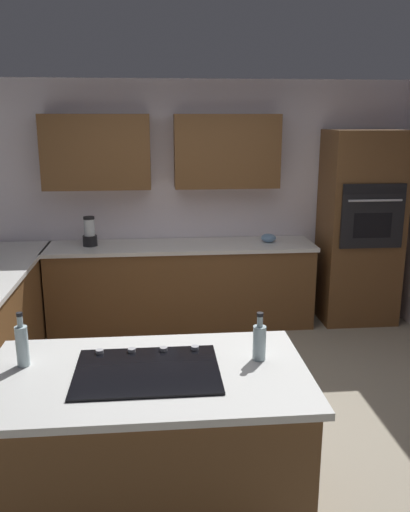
# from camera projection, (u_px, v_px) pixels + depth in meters

# --- Properties ---
(ground_plane) EXTENTS (14.00, 14.00, 0.00)m
(ground_plane) POSITION_uv_depth(u_px,v_px,m) (205.00, 404.00, 4.20)
(ground_plane) COLOR #9E937F
(wall_back) EXTENTS (6.00, 0.44, 2.60)m
(wall_back) POSITION_uv_depth(u_px,v_px,m) (181.00, 189.00, 5.80)
(wall_back) COLOR silver
(wall_back) RESTS_ON ground
(lower_cabinets_back) EXTENTS (2.80, 0.60, 0.86)m
(lower_cabinets_back) POSITION_uv_depth(u_px,v_px,m) (181.00, 287.00, 5.74)
(lower_cabinets_back) COLOR brown
(lower_cabinets_back) RESTS_ON ground
(countertop_back) EXTENTS (2.84, 0.64, 0.04)m
(countertop_back) POSITION_uv_depth(u_px,v_px,m) (181.00, 246.00, 5.63)
(countertop_back) COLOR silver
(countertop_back) RESTS_ON lower_cabinets_back
(island_base) EXTENTS (1.63, 0.89, 0.86)m
(island_base) POSITION_uv_depth(u_px,v_px,m) (150.00, 450.00, 2.92)
(island_base) COLOR brown
(island_base) RESTS_ON ground
(island_top) EXTENTS (1.71, 0.97, 0.04)m
(island_top) POSITION_uv_depth(u_px,v_px,m) (147.00, 375.00, 2.80)
(island_top) COLOR silver
(island_top) RESTS_ON island_base
(wall_oven) EXTENTS (0.80, 0.66, 2.08)m
(wall_oven) POSITION_uv_depth(u_px,v_px,m) (360.00, 228.00, 5.76)
(wall_oven) COLOR brown
(wall_oven) RESTS_ON ground
(cooktop) EXTENTS (0.76, 0.56, 0.03)m
(cooktop) POSITION_uv_depth(u_px,v_px,m) (147.00, 370.00, 2.80)
(cooktop) COLOR black
(cooktop) RESTS_ON island_top
(blender) EXTENTS (0.15, 0.15, 0.31)m
(blender) POSITION_uv_depth(u_px,v_px,m) (90.00, 233.00, 5.53)
(blender) COLOR black
(blender) RESTS_ON countertop_back
(mixing_bowl) EXTENTS (0.16, 0.16, 0.09)m
(mixing_bowl) POSITION_uv_depth(u_px,v_px,m) (269.00, 238.00, 5.72)
(mixing_bowl) COLOR #668CB2
(mixing_bowl) RESTS_ON countertop_back
(oil_bottle) EXTENTS (0.07, 0.07, 0.30)m
(oil_bottle) POSITION_uv_depth(u_px,v_px,m) (22.00, 344.00, 2.84)
(oil_bottle) COLOR silver
(oil_bottle) RESTS_ON island_top
(second_bottle) EXTENTS (0.07, 0.07, 0.27)m
(second_bottle) POSITION_uv_depth(u_px,v_px,m) (259.00, 341.00, 2.92)
(second_bottle) COLOR silver
(second_bottle) RESTS_ON island_top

